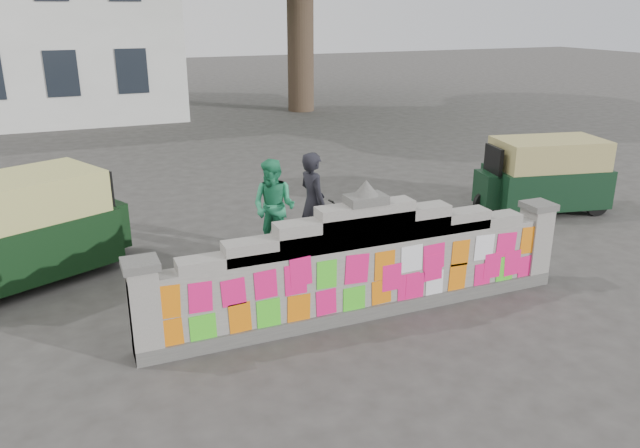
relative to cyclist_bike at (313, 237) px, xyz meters
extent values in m
plane|color=#383533|center=(-0.03, -1.99, -0.51)|extent=(100.00, 100.00, 0.00)
cube|color=#4C4C49|center=(-0.03, -1.99, -0.41)|extent=(6.40, 0.42, 0.20)
cube|color=gray|center=(-0.03, -1.99, 0.09)|extent=(6.40, 0.32, 1.00)
cube|color=gray|center=(-0.03, -1.99, 0.66)|extent=(5.20, 0.32, 0.14)
cube|color=gray|center=(-0.03, -1.99, 0.73)|extent=(4.00, 0.32, 0.28)
cube|color=gray|center=(-0.03, -1.99, 0.81)|extent=(2.60, 0.32, 0.44)
cube|color=gray|center=(-0.03, -1.99, 0.88)|extent=(1.40, 0.32, 0.58)
cube|color=#4C4C49|center=(-0.03, -1.99, 1.23)|extent=(0.55, 0.36, 0.12)
cone|color=#4C4C49|center=(-0.03, -1.99, 1.39)|extent=(0.36, 0.36, 0.22)
cube|color=gray|center=(-3.05, -1.99, 0.11)|extent=(0.36, 0.40, 1.24)
cube|color=#4C4C49|center=(-3.05, -1.99, 0.77)|extent=(0.44, 0.44, 0.10)
cube|color=gray|center=(2.99, -1.99, 0.11)|extent=(0.36, 0.40, 1.24)
cube|color=#4C4C49|center=(2.99, -1.99, 0.77)|extent=(0.44, 0.44, 0.10)
cylinder|color=#38281E|center=(5.97, 16.01, 2.49)|extent=(1.10, 1.10, 6.00)
imported|color=black|center=(0.00, 0.00, 0.00)|extent=(2.02, 0.94, 1.02)
imported|color=black|center=(0.00, 0.00, 0.35)|extent=(0.50, 0.68, 1.73)
imported|color=#2A9A66|center=(-0.41, 0.83, 0.34)|extent=(1.04, 1.04, 1.71)
cube|color=black|center=(-4.50, 1.19, 0.10)|extent=(3.04, 2.44, 0.89)
cube|color=tan|center=(-4.50, 1.19, 0.88)|extent=(2.81, 2.29, 0.67)
cube|color=black|center=(-3.24, 1.77, 0.10)|extent=(0.83, 0.94, 0.78)
cube|color=black|center=(-3.24, 1.77, 0.77)|extent=(0.41, 0.75, 0.67)
cylinder|color=black|center=(-3.13, 1.82, -0.23)|extent=(0.56, 0.36, 0.56)
cube|color=black|center=(5.79, 0.90, 0.05)|extent=(2.65, 1.78, 0.81)
cube|color=tan|center=(5.79, 0.90, 0.76)|extent=(2.44, 1.69, 0.61)
cube|color=black|center=(4.55, 1.15, 0.05)|extent=(0.64, 0.80, 0.71)
cube|color=black|center=(4.55, 1.15, 0.66)|extent=(0.22, 0.71, 0.61)
cylinder|color=black|center=(4.45, 1.17, -0.26)|extent=(0.52, 0.22, 0.51)
cylinder|color=black|center=(6.80, 1.26, -0.26)|extent=(0.52, 0.22, 0.51)
cylinder|color=black|center=(6.58, 0.17, -0.26)|extent=(0.52, 0.22, 0.51)
camera|label=1|loc=(-3.73, -9.19, 3.69)|focal=35.00mm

